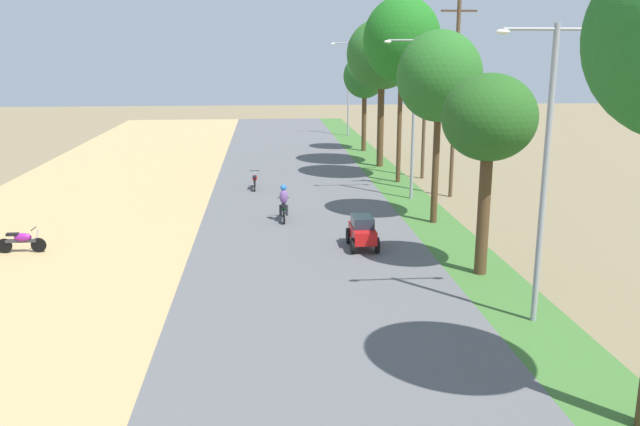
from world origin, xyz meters
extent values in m
cylinder|color=black|center=(-10.17, 20.35, 0.34)|extent=(0.56, 0.06, 0.56)
cylinder|color=black|center=(-11.41, 20.35, 0.34)|extent=(0.56, 0.06, 0.56)
cube|color=#333338|center=(-10.79, 20.35, 0.52)|extent=(1.12, 0.12, 0.12)
ellipsoid|color=#8C1E8C|center=(-10.71, 20.35, 0.66)|extent=(0.64, 0.28, 0.32)
cube|color=black|center=(-11.07, 20.35, 0.78)|extent=(0.44, 0.20, 0.10)
cylinder|color=#A5A8AD|center=(-10.23, 20.35, 0.61)|extent=(0.26, 0.05, 0.68)
cylinder|color=black|center=(-10.29, 20.35, 0.98)|extent=(0.04, 0.54, 0.04)
cylinder|color=#4C351E|center=(5.59, 16.62, 2.31)|extent=(0.41, 0.41, 4.51)
ellipsoid|color=#22541B|center=(5.59, 16.62, 5.34)|extent=(3.06, 3.06, 2.82)
cylinder|color=#4C351E|center=(5.73, 23.52, 2.70)|extent=(0.29, 0.29, 5.29)
ellipsoid|color=#266221|center=(5.73, 23.52, 6.40)|extent=(3.59, 3.59, 3.82)
cylinder|color=#4C351E|center=(5.99, 32.77, 3.41)|extent=(0.26, 0.26, 6.70)
ellipsoid|color=#1B651B|center=(5.99, 32.77, 8.04)|extent=(4.26, 4.26, 4.67)
cylinder|color=#4C351E|center=(5.86, 38.18, 3.05)|extent=(0.42, 0.42, 5.97)
ellipsoid|color=#276122|center=(5.86, 38.18, 7.25)|extent=(4.48, 4.48, 4.43)
cylinder|color=#4C351E|center=(5.83, 45.15, 2.40)|extent=(0.35, 0.35, 4.67)
ellipsoid|color=#256425|center=(5.83, 45.15, 5.63)|extent=(3.16, 3.16, 3.27)
cylinder|color=gray|center=(5.80, 12.56, 4.08)|extent=(0.16, 0.16, 8.05)
cylinder|color=gray|center=(5.10, 12.56, 7.96)|extent=(1.40, 0.08, 0.08)
ellipsoid|color=silver|center=(4.40, 12.56, 7.89)|extent=(0.36, 0.20, 0.14)
cylinder|color=gray|center=(6.50, 12.56, 7.96)|extent=(1.40, 0.08, 0.08)
ellipsoid|color=silver|center=(7.20, 12.56, 7.89)|extent=(0.36, 0.20, 0.14)
cylinder|color=gray|center=(5.80, 28.38, 4.07)|extent=(0.16, 0.16, 8.03)
cylinder|color=gray|center=(5.10, 28.38, 7.94)|extent=(1.40, 0.08, 0.08)
ellipsoid|color=silver|center=(4.40, 28.38, 7.87)|extent=(0.36, 0.20, 0.14)
cylinder|color=gray|center=(6.50, 28.38, 7.94)|extent=(1.40, 0.08, 0.08)
ellipsoid|color=silver|center=(7.20, 28.38, 7.87)|extent=(0.36, 0.20, 0.14)
cylinder|color=gray|center=(5.80, 54.39, 4.17)|extent=(0.16, 0.16, 8.21)
cylinder|color=gray|center=(5.10, 54.39, 8.12)|extent=(1.40, 0.08, 0.08)
ellipsoid|color=silver|center=(4.40, 54.39, 8.05)|extent=(0.36, 0.20, 0.14)
cylinder|color=gray|center=(6.50, 54.39, 8.12)|extent=(1.40, 0.08, 0.08)
ellipsoid|color=silver|center=(7.20, 54.39, 8.05)|extent=(0.36, 0.20, 0.14)
cylinder|color=brown|center=(8.00, 28.89, 4.92)|extent=(0.20, 0.20, 9.84)
cube|color=#473323|center=(8.00, 28.89, 9.34)|extent=(1.80, 0.10, 0.10)
cylinder|color=brown|center=(7.73, 34.06, 4.11)|extent=(0.20, 0.20, 8.22)
cube|color=#473323|center=(7.73, 34.06, 7.72)|extent=(1.80, 0.10, 0.10)
cube|color=red|center=(2.02, 19.86, 0.66)|extent=(0.84, 1.95, 0.50)
cube|color=#232B38|center=(2.02, 19.91, 1.11)|extent=(0.77, 1.10, 0.40)
cylinder|color=black|center=(2.49, 19.16, 0.38)|extent=(0.10, 0.60, 0.60)
cylinder|color=black|center=(1.55, 19.16, 0.38)|extent=(0.10, 0.60, 0.60)
cylinder|color=black|center=(2.49, 20.57, 0.38)|extent=(0.10, 0.60, 0.60)
cylinder|color=black|center=(1.55, 20.57, 0.38)|extent=(0.10, 0.60, 0.60)
cylinder|color=black|center=(-0.85, 24.97, 0.36)|extent=(0.06, 0.56, 0.56)
cylinder|color=black|center=(-0.85, 23.73, 0.36)|extent=(0.06, 0.56, 0.56)
cube|color=#333338|center=(-0.85, 24.35, 0.54)|extent=(0.12, 1.12, 0.12)
ellipsoid|color=#14722D|center=(-0.85, 24.43, 0.68)|extent=(0.28, 0.64, 0.32)
cube|color=black|center=(-0.85, 24.07, 0.80)|extent=(0.20, 0.44, 0.10)
cylinder|color=#A5A8AD|center=(-0.85, 24.91, 0.63)|extent=(0.05, 0.26, 0.68)
cylinder|color=black|center=(-0.85, 24.85, 1.00)|extent=(0.54, 0.04, 0.04)
ellipsoid|color=#724C8C|center=(-0.85, 24.15, 1.20)|extent=(0.36, 0.28, 0.64)
sphere|color=blue|center=(-0.85, 24.19, 1.60)|extent=(0.28, 0.28, 0.28)
cylinder|color=#2D2D38|center=(-0.99, 24.25, 0.56)|extent=(0.12, 0.12, 0.48)
cylinder|color=#2D2D38|center=(-0.71, 24.25, 0.56)|extent=(0.12, 0.12, 0.48)
cylinder|color=black|center=(-2.23, 31.99, 0.36)|extent=(0.06, 0.56, 0.56)
cylinder|color=black|center=(-2.23, 30.75, 0.36)|extent=(0.06, 0.56, 0.56)
cube|color=#333338|center=(-2.23, 31.37, 0.54)|extent=(0.12, 1.12, 0.12)
ellipsoid|color=red|center=(-2.23, 31.45, 0.68)|extent=(0.28, 0.64, 0.32)
cube|color=black|center=(-2.23, 31.09, 0.80)|extent=(0.20, 0.44, 0.10)
cylinder|color=#A5A8AD|center=(-2.23, 31.93, 0.63)|extent=(0.05, 0.26, 0.68)
cylinder|color=black|center=(-2.23, 31.87, 1.00)|extent=(0.54, 0.04, 0.04)
camera|label=1|loc=(-1.61, -4.12, 7.41)|focal=36.96mm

